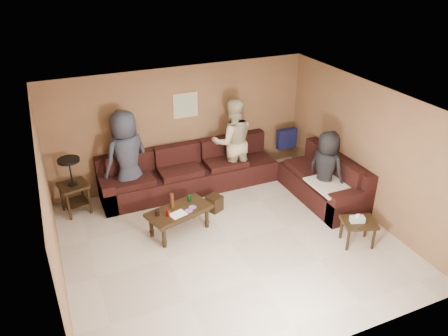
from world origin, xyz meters
name	(u,v)px	position (x,y,z in m)	size (l,w,h in m)	color
room	(231,156)	(0.00, 0.00, 1.66)	(5.60, 5.50, 2.50)	beige
sectional_sofa	(236,178)	(0.81, 1.52, 0.33)	(4.65, 2.90, 0.97)	black
coffee_table	(179,213)	(-0.71, 0.65, 0.40)	(1.24, 0.86, 0.75)	black
end_table_left	(73,185)	(-2.32, 2.07, 0.59)	(0.59, 0.59, 1.14)	black
side_table_right	(358,224)	(1.98, -0.90, 0.40)	(0.67, 0.60, 0.60)	black
waste_bin	(214,203)	(0.14, 1.06, 0.15)	(0.26, 0.26, 0.31)	black
wall_art	(185,105)	(0.10, 2.48, 1.70)	(0.52, 0.04, 0.52)	tan
person_left	(127,158)	(-1.26, 2.07, 0.96)	(0.93, 0.61, 1.91)	#2E3140
person_middle	(233,142)	(0.95, 1.99, 0.94)	(0.91, 0.71, 1.87)	#C3B791
person_right	(326,170)	(2.17, 0.39, 0.78)	(0.76, 0.50, 1.56)	black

